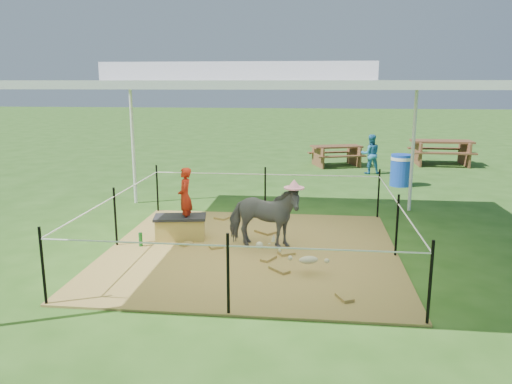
# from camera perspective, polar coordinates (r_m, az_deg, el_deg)

# --- Properties ---
(ground) EXTENTS (90.00, 90.00, 0.00)m
(ground) POSITION_cam_1_polar(r_m,az_deg,el_deg) (8.07, -0.48, -6.82)
(ground) COLOR #2D5919
(ground) RESTS_ON ground
(hay_patch) EXTENTS (4.60, 4.60, 0.03)m
(hay_patch) POSITION_cam_1_polar(r_m,az_deg,el_deg) (8.07, -0.48, -6.72)
(hay_patch) COLOR brown
(hay_patch) RESTS_ON ground
(canopy_tent) EXTENTS (6.30, 6.30, 2.90)m
(canopy_tent) POSITION_cam_1_polar(r_m,az_deg,el_deg) (7.62, -0.52, 12.66)
(canopy_tent) COLOR silver
(canopy_tent) RESTS_ON ground
(rope_fence) EXTENTS (4.54, 4.54, 1.00)m
(rope_fence) POSITION_cam_1_polar(r_m,az_deg,el_deg) (7.88, -0.49, -2.40)
(rope_fence) COLOR black
(rope_fence) RESTS_ON ground
(straw_bale) EXTENTS (0.88, 0.55, 0.36)m
(straw_bale) POSITION_cam_1_polar(r_m,az_deg,el_deg) (8.65, -8.64, -4.17)
(straw_bale) COLOR #B18D40
(straw_bale) RESTS_ON hay_patch
(dark_cloth) EXTENTS (0.94, 0.60, 0.05)m
(dark_cloth) POSITION_cam_1_polar(r_m,az_deg,el_deg) (8.59, -8.68, -2.87)
(dark_cloth) COLOR black
(dark_cloth) RESTS_ON straw_bale
(woman) EXTENTS (0.29, 0.39, 0.98)m
(woman) POSITION_cam_1_polar(r_m,az_deg,el_deg) (8.46, -8.13, 0.16)
(woman) COLOR #A52010
(woman) RESTS_ON straw_bale
(green_bottle) EXTENTS (0.07, 0.07, 0.23)m
(green_bottle) POSITION_cam_1_polar(r_m,az_deg,el_deg) (8.42, -13.05, -5.31)
(green_bottle) COLOR #166621
(green_bottle) RESTS_ON hay_patch
(pony) EXTENTS (1.27, 0.69, 1.02)m
(pony) POSITION_cam_1_polar(r_m,az_deg,el_deg) (8.04, 0.87, -2.86)
(pony) COLOR #4E4E53
(pony) RESTS_ON hay_patch
(pink_hat) EXTENTS (0.32, 0.32, 0.15)m
(pink_hat) POSITION_cam_1_polar(r_m,az_deg,el_deg) (7.90, 0.89, 1.24)
(pink_hat) COLOR pink
(pink_hat) RESTS_ON pony
(foal) EXTENTS (0.92, 0.67, 0.46)m
(foal) POSITION_cam_1_polar(r_m,az_deg,el_deg) (7.07, 6.02, -7.53)
(foal) COLOR #BFB48B
(foal) RESTS_ON hay_patch
(trash_barrel) EXTENTS (0.54, 0.54, 0.83)m
(trash_barrel) POSITION_cam_1_polar(r_m,az_deg,el_deg) (13.55, 16.21, 2.41)
(trash_barrel) COLOR blue
(trash_barrel) RESTS_ON ground
(picnic_table_near) EXTENTS (1.86, 1.58, 0.66)m
(picnic_table_near) POSITION_cam_1_polar(r_m,az_deg,el_deg) (16.38, 9.15, 4.11)
(picnic_table_near) COLOR #51321B
(picnic_table_near) RESTS_ON ground
(picnic_table_far) EXTENTS (1.94, 1.42, 0.80)m
(picnic_table_far) POSITION_cam_1_polar(r_m,az_deg,el_deg) (17.49, 20.37, 4.25)
(picnic_table_far) COLOR brown
(picnic_table_far) RESTS_ON ground
(distant_person) EXTENTS (0.61, 0.50, 1.17)m
(distant_person) POSITION_cam_1_polar(r_m,az_deg,el_deg) (15.14, 12.95, 4.24)
(distant_person) COLOR teal
(distant_person) RESTS_ON ground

